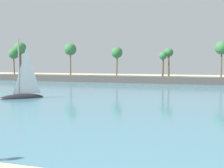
% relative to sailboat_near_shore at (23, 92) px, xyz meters
% --- Properties ---
extents(sea, '(220.00, 105.53, 0.06)m').
position_rel_sailboat_near_shore_xyz_m(sea, '(20.33, 26.83, -0.90)').
color(sea, teal).
rests_on(sea, ground).
extents(palm_headland, '(112.81, 6.06, 12.27)m').
position_rel_sailboat_near_shore_xyz_m(palm_headland, '(18.46, 39.49, 1.66)').
color(palm_headland, '#514C47').
rests_on(palm_headland, ground).
extents(sailboat_near_shore, '(6.05, 6.20, 9.66)m').
position_rel_sailboat_near_shore_xyz_m(sailboat_near_shore, '(0.00, 0.00, 0.00)').
color(sailboat_near_shore, black).
rests_on(sailboat_near_shore, sea).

